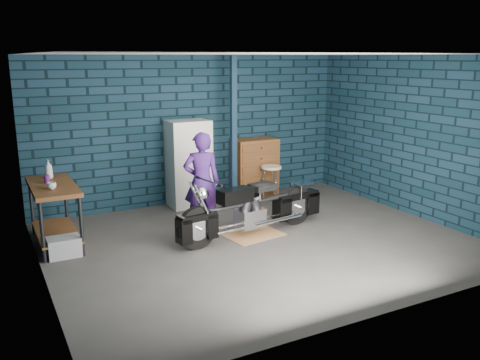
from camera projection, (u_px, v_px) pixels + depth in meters
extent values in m
plane|color=#43413F|center=(260.00, 242.00, 7.52)|extent=(6.00, 6.00, 0.00)
cube|color=#0E242F|center=(193.00, 130.00, 9.35)|extent=(6.00, 0.02, 2.70)
cube|color=#0E242F|center=(35.00, 174.00, 5.85)|extent=(0.02, 5.00, 2.70)
cube|color=#0E242F|center=(415.00, 137.00, 8.55)|extent=(0.02, 5.00, 2.70)
cube|color=silver|center=(262.00, 54.00, 6.88)|extent=(6.00, 5.00, 0.02)
cube|color=#12263A|center=(233.00, 132.00, 9.13)|extent=(0.10, 0.10, 2.70)
cube|color=brown|center=(55.00, 215.00, 7.29)|extent=(0.60, 1.40, 0.91)
cube|color=#9B6E43|center=(253.00, 234.00, 7.82)|extent=(0.93, 0.75, 0.01)
imported|color=#3E1C69|center=(202.00, 182.00, 7.87)|extent=(0.65, 0.51, 1.56)
cube|color=#919499|center=(64.00, 247.00, 6.94)|extent=(0.43, 0.31, 0.27)
cube|color=silver|center=(189.00, 164.00, 9.16)|extent=(0.73, 0.52, 1.57)
cube|color=brown|center=(255.00, 168.00, 9.82)|extent=(0.85, 0.47, 1.14)
imported|color=beige|center=(52.00, 186.00, 6.90)|extent=(0.12, 0.12, 0.09)
cylinder|color=#541A6B|center=(47.00, 179.00, 7.24)|extent=(0.09, 0.09, 0.11)
imported|color=#919499|center=(49.00, 169.00, 7.49)|extent=(0.13, 0.13, 0.28)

